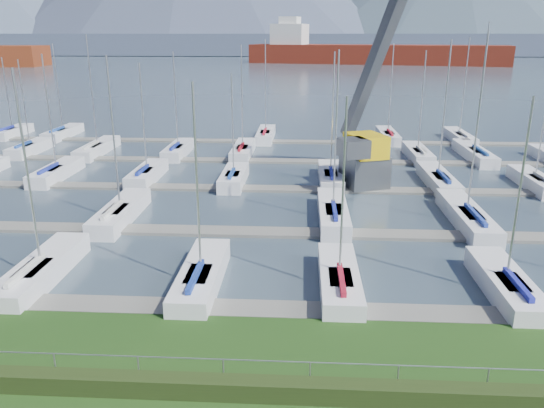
{
  "coord_description": "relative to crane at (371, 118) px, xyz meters",
  "views": [
    {
      "loc": [
        1.6,
        -15.62,
        11.9
      ],
      "look_at": [
        0.0,
        12.0,
        3.0
      ],
      "focal_mm": 35.0,
      "sensor_mm": 36.0,
      "label": 1
    }
  ],
  "objects": [
    {
      "name": "water",
      "position": [
        -7.19,
        231.8,
        -5.73
      ],
      "size": [
        800.0,
        540.0,
        0.2
      ],
      "primitive_type": "cube",
      "color": "#3B4A56"
    },
    {
      "name": "hedge",
      "position": [
        -7.19,
        -28.6,
        -4.98
      ],
      "size": [
        80.0,
        0.7,
        0.7
      ],
      "primitive_type": "cube",
      "color": "#253413",
      "rests_on": "grass"
    },
    {
      "name": "fence",
      "position": [
        -7.19,
        -28.2,
        -4.13
      ],
      "size": [
        80.0,
        0.04,
        0.04
      ],
      "primitive_type": "cylinder",
      "rotation": [
        0.0,
        1.57,
        0.0
      ],
      "color": "#93979B",
      "rests_on": "grass"
    },
    {
      "name": "foothill",
      "position": [
        -7.19,
        301.8,
        0.67
      ],
      "size": [
        900.0,
        80.0,
        12.0
      ],
      "primitive_type": "cube",
      "color": "#48536A",
      "rests_on": "water"
    },
    {
      "name": "docks",
      "position": [
        -7.19,
        -2.2,
        -5.55
      ],
      "size": [
        90.0,
        41.6,
        0.25
      ],
      "color": "slate",
      "rests_on": "water"
    },
    {
      "name": "crane",
      "position": [
        0.0,
        0.0,
        0.0
      ],
      "size": [
        7.58,
        12.97,
        22.35
      ],
      "rotation": [
        0.0,
        0.0,
        0.35
      ],
      "color": "#585B5F",
      "rests_on": "water"
    },
    {
      "name": "cargo_ship_mid",
      "position": [
        20.14,
        191.93,
        -1.85
      ],
      "size": [
        108.17,
        42.75,
        21.5
      ],
      "rotation": [
        0.0,
        0.0,
        -0.24
      ],
      "color": "maroon",
      "rests_on": "water"
    },
    {
      "name": "sailboat_fleet",
      "position": [
        -6.9,
        -0.73,
        0.04
      ],
      "size": [
        75.02,
        48.87,
        13.56
      ],
      "color": "#1F279F",
      "rests_on": "water"
    }
  ]
}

